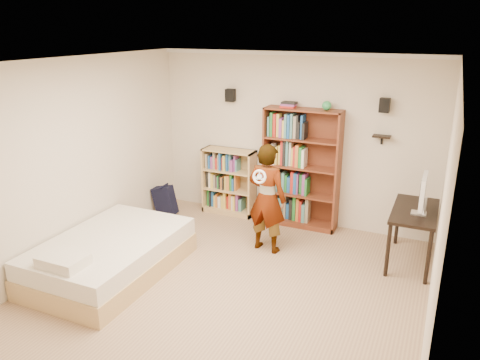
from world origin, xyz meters
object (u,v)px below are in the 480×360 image
object	(u,v)px
computer_desk	(412,236)
daybed	(110,251)
tall_bookshelf	(301,169)
low_bookshelf	(229,182)
person	(267,198)

from	to	relation	value
computer_desk	daybed	xyz separation A→B (m)	(-3.50, -1.90, -0.08)
tall_bookshelf	computer_desk	bearing A→B (deg)	-18.75
low_bookshelf	person	xyz separation A→B (m)	(1.09, -1.05, 0.23)
computer_desk	daybed	world-z (taller)	computer_desk
computer_desk	person	world-z (taller)	person
tall_bookshelf	low_bookshelf	world-z (taller)	tall_bookshelf
low_bookshelf	daybed	distance (m)	2.56
computer_desk	person	xyz separation A→B (m)	(-1.92, -0.45, 0.40)
low_bookshelf	daybed	world-z (taller)	low_bookshelf
computer_desk	person	bearing A→B (deg)	-166.90
computer_desk	daybed	size ratio (longest dim) A/B	0.54
tall_bookshelf	computer_desk	world-z (taller)	tall_bookshelf
tall_bookshelf	daybed	distance (m)	3.11
tall_bookshelf	low_bookshelf	bearing A→B (deg)	179.70
tall_bookshelf	low_bookshelf	distance (m)	1.31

